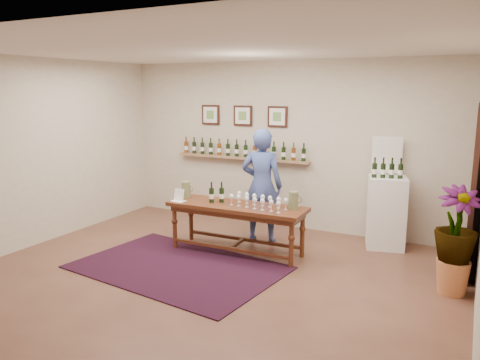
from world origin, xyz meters
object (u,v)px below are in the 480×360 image
at_px(tasting_table, 237,212).
at_px(person, 262,186).
at_px(potted_plant, 456,241).
at_px(display_pedestal, 386,212).

xyz_separation_m(tasting_table, person, (0.10, 0.64, 0.28)).
distance_m(tasting_table, potted_plant, 2.86).
xyz_separation_m(display_pedestal, potted_plant, (1.00, -1.34, 0.10)).
bearing_deg(person, potted_plant, 155.81).
relative_size(tasting_table, display_pedestal, 1.90).
relative_size(display_pedestal, potted_plant, 0.98).
bearing_deg(display_pedestal, potted_plant, -53.31).
bearing_deg(tasting_table, person, 79.99).
bearing_deg(person, tasting_table, 72.11).
relative_size(tasting_table, person, 1.15).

